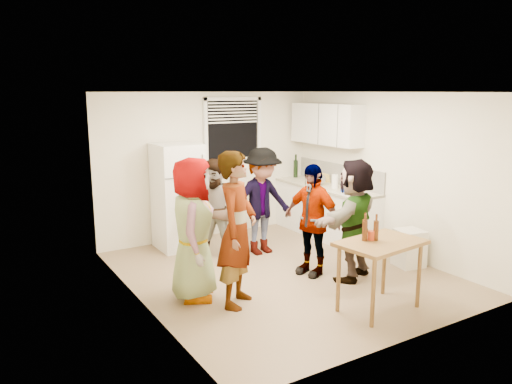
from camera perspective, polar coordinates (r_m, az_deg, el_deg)
room at (r=7.10m, az=2.99°, el=-9.27°), size 4.00×4.50×2.50m
window at (r=8.79m, az=-2.65°, el=7.13°), size 1.12×0.10×1.06m
refrigerator at (r=8.12m, az=-8.89°, el=-0.49°), size 0.70×0.70×1.70m
counter_lower at (r=8.84m, az=7.92°, el=-2.27°), size 0.60×2.20×0.86m
countertop at (r=8.74m, az=8.00°, el=0.59°), size 0.64×2.22×0.04m
backsplash at (r=8.89m, az=9.46°, el=2.04°), size 0.03×2.20×0.36m
upper_cabinets at (r=8.84m, az=8.02°, el=7.71°), size 0.34×1.60×0.70m
kettle at (r=8.80m, az=7.24°, el=0.82°), size 0.31×0.29×0.21m
paper_towel at (r=8.53m, az=8.99°, el=0.43°), size 0.11×0.11×0.23m
wine_bottle at (r=9.52m, az=4.54°, el=1.69°), size 0.08×0.08×0.33m
beer_bottle_counter at (r=8.27m, az=9.83°, el=0.06°), size 0.06×0.06×0.24m
blue_cup at (r=8.24m, az=9.96°, el=0.01°), size 0.09×0.09×0.12m
picture_frame at (r=9.07m, az=8.00°, el=1.62°), size 0.02×0.19×0.16m
trash_bin at (r=7.64m, az=17.08°, el=-6.29°), size 0.43×0.43×0.54m
serving_table at (r=6.19m, az=13.71°, el=-12.85°), size 1.05×0.76×0.83m
beer_bottle_table at (r=5.88m, az=12.29°, el=-5.46°), size 0.06×0.06×0.23m
red_cup at (r=5.92m, az=13.00°, el=-5.37°), size 0.08×0.08×0.11m
guest_grey at (r=6.38m, az=-7.02°, el=-11.83°), size 1.95×1.59×0.56m
guest_stripe at (r=6.17m, az=-2.10°, el=-12.60°), size 1.75×1.82×0.44m
guest_back_left at (r=7.65m, az=-4.30°, el=-7.75°), size 1.60×1.64×0.58m
guest_back_right at (r=7.96m, az=0.66°, el=-6.95°), size 1.16×1.72×0.62m
guest_black at (r=7.14m, az=6.25°, el=-9.22°), size 1.75×1.31×0.38m
guest_orange at (r=7.08m, az=10.91°, el=-9.55°), size 2.08×2.13×0.49m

